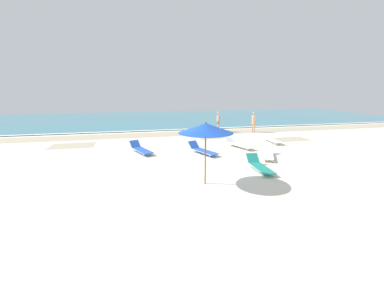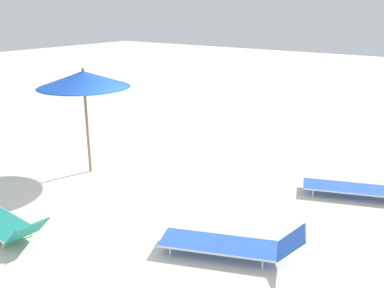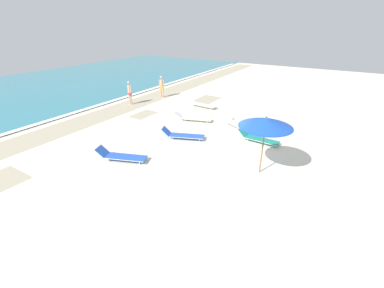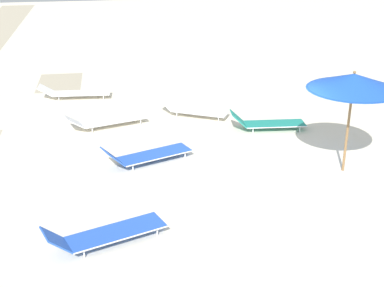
{
  "view_description": "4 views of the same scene",
  "coord_description": "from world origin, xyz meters",
  "px_view_note": "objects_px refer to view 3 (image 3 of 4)",
  "views": [
    {
      "loc": [
        -2.82,
        -11.4,
        3.69
      ],
      "look_at": [
        -0.02,
        0.65,
        1.0
      ],
      "focal_mm": 24.0,
      "sensor_mm": 36.0,
      "label": 1
    },
    {
      "loc": [
        6.23,
        5.4,
        3.79
      ],
      "look_at": [
        -0.41,
        0.64,
        1.15
      ],
      "focal_mm": 40.0,
      "sensor_mm": 36.0,
      "label": 2
    },
    {
      "loc": [
        -9.49,
        -4.6,
        5.67
      ],
      "look_at": [
        -0.55,
        0.9,
        0.7
      ],
      "focal_mm": 24.0,
      "sensor_mm": 36.0,
      "label": 3
    },
    {
      "loc": [
        -11.07,
        3.22,
        5.62
      ],
      "look_at": [
        0.43,
        1.42,
        0.69
      ],
      "focal_mm": 50.0,
      "sensor_mm": 36.0,
      "label": 4
    }
  ],
  "objects_px": {
    "beach_umbrella": "(266,122)",
    "beachgoer_shoreline_child": "(130,91)",
    "beachgoer_wading_adult": "(162,85)",
    "sun_lounger_near_water_right": "(121,156)",
    "sun_lounger_mid_beach_solo": "(183,135)",
    "sun_lounger_mid_beach_pair_a": "(235,123)",
    "sun_lounger_under_umbrella": "(201,104)",
    "sun_lounger_near_water_left": "(258,138)",
    "sun_lounger_beside_umbrella": "(193,118)"
  },
  "relations": [
    {
      "from": "sun_lounger_near_water_right",
      "to": "sun_lounger_mid_beach_solo",
      "type": "height_order",
      "value": "sun_lounger_mid_beach_solo"
    },
    {
      "from": "sun_lounger_mid_beach_solo",
      "to": "beachgoer_shoreline_child",
      "type": "height_order",
      "value": "beachgoer_shoreline_child"
    },
    {
      "from": "beach_umbrella",
      "to": "beachgoer_shoreline_child",
      "type": "distance_m",
      "value": 12.51
    },
    {
      "from": "beachgoer_wading_adult",
      "to": "beach_umbrella",
      "type": "bearing_deg",
      "value": 130.85
    },
    {
      "from": "beachgoer_wading_adult",
      "to": "beachgoer_shoreline_child",
      "type": "distance_m",
      "value": 3.02
    },
    {
      "from": "sun_lounger_near_water_left",
      "to": "beachgoer_wading_adult",
      "type": "xyz_separation_m",
      "value": [
        4.5,
        9.77,
        0.79
      ]
    },
    {
      "from": "sun_lounger_near_water_left",
      "to": "beachgoer_wading_adult",
      "type": "bearing_deg",
      "value": 69.37
    },
    {
      "from": "sun_lounger_mid_beach_pair_a",
      "to": "sun_lounger_mid_beach_solo",
      "type": "bearing_deg",
      "value": -179.58
    },
    {
      "from": "sun_lounger_mid_beach_solo",
      "to": "sun_lounger_mid_beach_pair_a",
      "type": "xyz_separation_m",
      "value": [
        3.18,
        -1.67,
        0.0
      ]
    },
    {
      "from": "sun_lounger_near_water_right",
      "to": "beachgoer_wading_adult",
      "type": "xyz_separation_m",
      "value": [
        9.68,
        5.14,
        0.79
      ]
    },
    {
      "from": "beach_umbrella",
      "to": "sun_lounger_under_umbrella",
      "type": "height_order",
      "value": "beach_umbrella"
    },
    {
      "from": "beach_umbrella",
      "to": "sun_lounger_mid_beach_solo",
      "type": "xyz_separation_m",
      "value": [
        1.18,
        4.64,
        -2.0
      ]
    },
    {
      "from": "beachgoer_shoreline_child",
      "to": "beachgoer_wading_adult",
      "type": "bearing_deg",
      "value": -92.02
    },
    {
      "from": "sun_lounger_beside_umbrella",
      "to": "sun_lounger_mid_beach_pair_a",
      "type": "xyz_separation_m",
      "value": [
        0.52,
        -2.65,
        0.01
      ]
    },
    {
      "from": "beachgoer_shoreline_child",
      "to": "sun_lounger_under_umbrella",
      "type": "bearing_deg",
      "value": -142.73
    },
    {
      "from": "sun_lounger_beside_umbrella",
      "to": "sun_lounger_mid_beach_pair_a",
      "type": "height_order",
      "value": "sun_lounger_mid_beach_pair_a"
    },
    {
      "from": "beach_umbrella",
      "to": "beachgoer_wading_adult",
      "type": "relative_size",
      "value": 1.4
    },
    {
      "from": "sun_lounger_mid_beach_pair_a",
      "to": "beach_umbrella",
      "type": "bearing_deg",
      "value": -117.61
    },
    {
      "from": "beach_umbrella",
      "to": "sun_lounger_under_umbrella",
      "type": "xyz_separation_m",
      "value": [
        6.72,
        6.64,
        -2.01
      ]
    },
    {
      "from": "sun_lounger_near_water_left",
      "to": "sun_lounger_mid_beach_pair_a",
      "type": "bearing_deg",
      "value": 56.79
    },
    {
      "from": "sun_lounger_under_umbrella",
      "to": "sun_lounger_mid_beach_solo",
      "type": "distance_m",
      "value": 5.89
    },
    {
      "from": "sun_lounger_near_water_right",
      "to": "sun_lounger_mid_beach_solo",
      "type": "relative_size",
      "value": 1.01
    },
    {
      "from": "beach_umbrella",
      "to": "sun_lounger_beside_umbrella",
      "type": "height_order",
      "value": "beach_umbrella"
    },
    {
      "from": "sun_lounger_under_umbrella",
      "to": "sun_lounger_beside_umbrella",
      "type": "relative_size",
      "value": 0.99
    },
    {
      "from": "sun_lounger_beside_umbrella",
      "to": "beachgoer_shoreline_child",
      "type": "height_order",
      "value": "beachgoer_shoreline_child"
    },
    {
      "from": "sun_lounger_under_umbrella",
      "to": "sun_lounger_near_water_left",
      "type": "xyz_separation_m",
      "value": [
        -3.82,
        -5.58,
        0.01
      ]
    },
    {
      "from": "sun_lounger_beside_umbrella",
      "to": "beach_umbrella",
      "type": "bearing_deg",
      "value": -142.5
    },
    {
      "from": "beach_umbrella",
      "to": "beachgoer_wading_adult",
      "type": "height_order",
      "value": "beach_umbrella"
    },
    {
      "from": "beach_umbrella",
      "to": "beachgoer_shoreline_child",
      "type": "xyz_separation_m",
      "value": [
        4.49,
        11.62,
        -1.21
      ]
    },
    {
      "from": "sun_lounger_beside_umbrella",
      "to": "sun_lounger_near_water_right",
      "type": "distance_m",
      "value": 6.12
    },
    {
      "from": "sun_lounger_beside_umbrella",
      "to": "sun_lounger_near_water_right",
      "type": "xyz_separation_m",
      "value": [
        -6.12,
        0.07,
        0.01
      ]
    },
    {
      "from": "sun_lounger_mid_beach_solo",
      "to": "beachgoer_wading_adult",
      "type": "xyz_separation_m",
      "value": [
        6.22,
        6.19,
        0.79
      ]
    },
    {
      "from": "sun_lounger_mid_beach_solo",
      "to": "sun_lounger_mid_beach_pair_a",
      "type": "height_order",
      "value": "sun_lounger_mid_beach_solo"
    },
    {
      "from": "sun_lounger_near_water_right",
      "to": "sun_lounger_mid_beach_pair_a",
      "type": "xyz_separation_m",
      "value": [
        6.64,
        -2.72,
        0.0
      ]
    },
    {
      "from": "beachgoer_wading_adult",
      "to": "sun_lounger_mid_beach_pair_a",
      "type": "bearing_deg",
      "value": 144.05
    },
    {
      "from": "sun_lounger_beside_umbrella",
      "to": "beachgoer_wading_adult",
      "type": "relative_size",
      "value": 1.38
    },
    {
      "from": "beachgoer_wading_adult",
      "to": "beachgoer_shoreline_child",
      "type": "height_order",
      "value": "same"
    },
    {
      "from": "sun_lounger_near_water_right",
      "to": "sun_lounger_beside_umbrella",
      "type": "bearing_deg",
      "value": -21.41
    },
    {
      "from": "beach_umbrella",
      "to": "sun_lounger_near_water_right",
      "type": "distance_m",
      "value": 6.45
    },
    {
      "from": "sun_lounger_under_umbrella",
      "to": "sun_lounger_mid_beach_solo",
      "type": "height_order",
      "value": "sun_lounger_mid_beach_solo"
    },
    {
      "from": "beach_umbrella",
      "to": "sun_lounger_near_water_right",
      "type": "relative_size",
      "value": 1.05
    },
    {
      "from": "sun_lounger_mid_beach_pair_a",
      "to": "beachgoer_wading_adult",
      "type": "bearing_deg",
      "value": 96.97
    },
    {
      "from": "beachgoer_wading_adult",
      "to": "beachgoer_shoreline_child",
      "type": "xyz_separation_m",
      "value": [
        -2.91,
        0.79,
        0.0
      ]
    },
    {
      "from": "sun_lounger_under_umbrella",
      "to": "sun_lounger_near_water_right",
      "type": "bearing_deg",
      "value": -170.1
    },
    {
      "from": "sun_lounger_beside_umbrella",
      "to": "beachgoer_wading_adult",
      "type": "bearing_deg",
      "value": 37.48
    },
    {
      "from": "sun_lounger_near_water_left",
      "to": "beachgoer_wading_adult",
      "type": "distance_m",
      "value": 10.79
    },
    {
      "from": "sun_lounger_beside_umbrella",
      "to": "sun_lounger_under_umbrella",
      "type": "bearing_deg",
      "value": 1.37
    },
    {
      "from": "sun_lounger_under_umbrella",
      "to": "beachgoer_wading_adult",
      "type": "xyz_separation_m",
      "value": [
        0.68,
        4.19,
        0.8
      ]
    },
    {
      "from": "beach_umbrella",
      "to": "beachgoer_shoreline_child",
      "type": "height_order",
      "value": "beach_umbrella"
    },
    {
      "from": "sun_lounger_under_umbrella",
      "to": "sun_lounger_near_water_right",
      "type": "distance_m",
      "value": 9.06
    }
  ]
}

